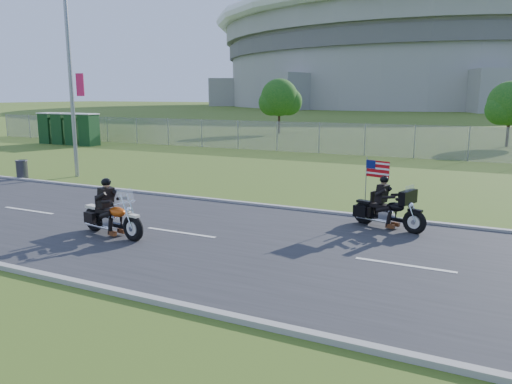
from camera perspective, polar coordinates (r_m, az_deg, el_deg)
The scene contains 16 objects.
ground at distance 12.90m, azimuth -1.23°, elevation -5.90°, with size 420.00×420.00×0.00m, color #3D541A.
road at distance 12.90m, azimuth -1.23°, elevation -5.82°, with size 120.00×8.00×0.04m, color #28282B.
curb_north at distance 16.47m, azimuth 5.30°, elevation -2.02°, with size 120.00×0.18×0.12m, color #9E9B93.
curb_south at distance 9.69m, azimuth -12.61°, elevation -11.76°, with size 120.00×0.18×0.12m, color #9E9B93.
fence at distance 32.86m, azimuth 7.23°, elevation 6.16°, with size 60.00×0.03×2.00m, color gray.
stadium at distance 183.14m, azimuth 18.79°, elevation 14.21°, with size 140.40×140.40×29.20m.
streetlight at distance 24.72m, azimuth -20.21°, elevation 14.76°, with size 0.90×2.46×10.00m.
porta_toilet_a at distance 39.44m, azimuth -18.54°, elevation 6.71°, with size 1.10×1.10×2.30m, color #123917.
porta_toilet_b at distance 40.44m, azimuth -19.96°, elevation 6.71°, with size 1.10×1.10×2.30m, color #123917.
porta_toilet_c at distance 41.46m, azimuth -21.32°, elevation 6.71°, with size 1.10×1.10×2.30m, color #123917.
porta_toilet_d at distance 42.50m, azimuth -22.60°, elevation 6.71°, with size 1.10×1.10×2.30m, color #123917.
tree_fence_near at distance 40.98m, azimuth 27.11°, elevation 8.77°, with size 3.52×3.28×4.75m.
tree_fence_mid at distance 49.09m, azimuth 2.75°, elevation 10.53°, with size 3.96×3.69×5.30m.
motorcycle_lead at distance 13.94m, azimuth -16.17°, elevation -2.91°, with size 2.36×0.84×1.59m.
motorcycle_follow at distance 14.59m, azimuth 14.89°, elevation -2.15°, with size 2.21×1.05×1.89m.
trash_can at distance 24.82m, azimuth -25.17°, elevation 2.28°, with size 0.49×0.49×0.85m, color #343439.
Camera 1 is at (5.72, -10.94, 3.77)m, focal length 35.00 mm.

